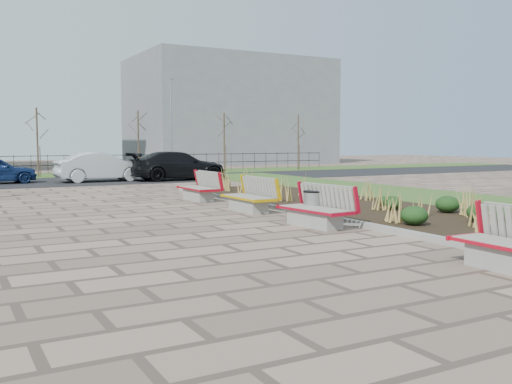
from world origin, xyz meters
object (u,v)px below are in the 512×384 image
bench_d (198,186)px  litter_bin (312,208)px  car_silver (101,167)px  car_black (178,166)px  bench_c (248,195)px  lamp_east (171,127)px  bench_b (314,206)px

bench_d → litter_bin: bearing=-88.2°
car_silver → car_black: bearing=-104.4°
bench_c → lamp_east: lamp_east is taller
car_black → lamp_east: lamp_east is taller
lamp_east → bench_c: bearing=-104.2°
bench_c → car_black: car_black is taller
bench_b → car_black: size_ratio=0.40×
car_silver → car_black: (3.94, -0.84, 0.01)m
litter_bin → lamp_east: size_ratio=0.14×
bench_c → car_silver: 14.95m
bench_b → bench_c: (0.00, 3.44, 0.00)m
bench_c → car_silver: bearing=91.5°
bench_b → car_black: (3.27, 17.53, 0.29)m
litter_bin → lamp_east: 23.38m
bench_b → lamp_east: lamp_east is taller
bench_c → lamp_east: bearing=74.8°
lamp_east → bench_d: bearing=-107.3°
bench_d → car_black: bearing=71.9°
bench_d → car_silver: (-0.67, 11.15, 0.28)m
bench_d → lamp_east: (5.00, 16.01, 2.54)m
bench_d → car_black: car_black is taller
bench_b → litter_bin: 0.56m
litter_bin → lamp_east: bearing=78.3°
bench_b → car_silver: size_ratio=0.46×
litter_bin → car_silver: bearing=93.0°
bench_c → bench_d: 3.78m
bench_b → car_black: car_black is taller
car_silver → bench_b: bearing=179.7°
litter_bin → car_silver: 17.91m
car_black → bench_d: bearing=163.0°
litter_bin → car_silver: size_ratio=0.18×
bench_c → car_silver: size_ratio=0.46×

